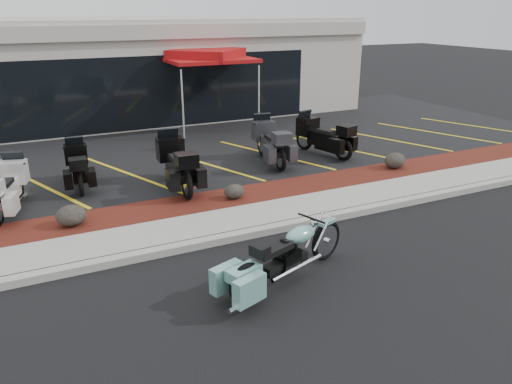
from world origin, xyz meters
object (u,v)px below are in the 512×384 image
popup_canopy (206,56)px  touring_white (16,176)px  hero_cruiser (326,235)px  traffic_cone (162,143)px

popup_canopy → touring_white: bearing=-160.8°
hero_cruiser → traffic_cone: size_ratio=6.10×
touring_white → popup_canopy: (6.73, 5.34, 1.99)m
touring_white → hero_cruiser: bearing=-120.4°
hero_cruiser → touring_white: bearing=113.8°
hero_cruiser → touring_white: touring_white is taller
touring_white → traffic_cone: size_ratio=4.32×
hero_cruiser → popup_canopy: bearing=61.6°
popup_canopy → hero_cruiser: bearing=-118.4°
popup_canopy → traffic_cone: bearing=-154.1°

